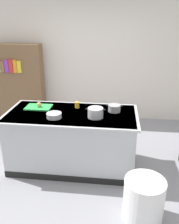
{
  "coord_description": "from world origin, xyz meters",
  "views": [
    {
      "loc": [
        0.66,
        -3.28,
        2.26
      ],
      "look_at": [
        0.25,
        0.2,
        0.85
      ],
      "focal_mm": 38.54,
      "sensor_mm": 36.0,
      "label": 1
    }
  ],
  "objects_px": {
    "sauce_pan": "(114,108)",
    "juice_cup": "(77,105)",
    "stock_pot": "(95,113)",
    "bookshelf": "(19,82)",
    "mixing_bowl": "(54,115)",
    "onion": "(39,105)",
    "trash_bin": "(144,200)"
  },
  "relations": [
    {
      "from": "sauce_pan",
      "to": "juice_cup",
      "type": "bearing_deg",
      "value": 172.25
    },
    {
      "from": "stock_pot",
      "to": "bookshelf",
      "type": "xyz_separation_m",
      "value": [
        -1.92,
        1.91,
        -0.12
      ]
    },
    {
      "from": "mixing_bowl",
      "to": "bookshelf",
      "type": "xyz_separation_m",
      "value": [
        -1.33,
        2.0,
        -0.08
      ]
    },
    {
      "from": "mixing_bowl",
      "to": "stock_pot",
      "type": "bearing_deg",
      "value": 8.32
    },
    {
      "from": "sauce_pan",
      "to": "mixing_bowl",
      "type": "relative_size",
      "value": 1.18
    },
    {
      "from": "onion",
      "to": "stock_pot",
      "type": "distance_m",
      "value": 0.96
    },
    {
      "from": "onion",
      "to": "mixing_bowl",
      "type": "distance_m",
      "value": 0.48
    },
    {
      "from": "stock_pot",
      "to": "bookshelf",
      "type": "bearing_deg",
      "value": 135.08
    },
    {
      "from": "trash_bin",
      "to": "bookshelf",
      "type": "height_order",
      "value": "bookshelf"
    },
    {
      "from": "onion",
      "to": "mixing_bowl",
      "type": "relative_size",
      "value": 0.35
    },
    {
      "from": "juice_cup",
      "to": "bookshelf",
      "type": "height_order",
      "value": "bookshelf"
    },
    {
      "from": "stock_pot",
      "to": "bookshelf",
      "type": "height_order",
      "value": "bookshelf"
    },
    {
      "from": "stock_pot",
      "to": "bookshelf",
      "type": "distance_m",
      "value": 2.71
    },
    {
      "from": "onion",
      "to": "juice_cup",
      "type": "bearing_deg",
      "value": 7.22
    },
    {
      "from": "stock_pot",
      "to": "juice_cup",
      "type": "distance_m",
      "value": 0.47
    },
    {
      "from": "mixing_bowl",
      "to": "juice_cup",
      "type": "bearing_deg",
      "value": 58.55
    },
    {
      "from": "mixing_bowl",
      "to": "bookshelf",
      "type": "distance_m",
      "value": 2.4
    },
    {
      "from": "stock_pot",
      "to": "sauce_pan",
      "type": "height_order",
      "value": "stock_pot"
    },
    {
      "from": "onion",
      "to": "trash_bin",
      "type": "height_order",
      "value": "onion"
    },
    {
      "from": "stock_pot",
      "to": "trash_bin",
      "type": "bearing_deg",
      "value": -53.87
    },
    {
      "from": "trash_bin",
      "to": "onion",
      "type": "bearing_deg",
      "value": 143.53
    },
    {
      "from": "stock_pot",
      "to": "sauce_pan",
      "type": "xyz_separation_m",
      "value": [
        0.26,
        0.26,
        -0.02
      ]
    },
    {
      "from": "mixing_bowl",
      "to": "juice_cup",
      "type": "relative_size",
      "value": 2.16
    },
    {
      "from": "juice_cup",
      "to": "trash_bin",
      "type": "height_order",
      "value": "juice_cup"
    },
    {
      "from": "stock_pot",
      "to": "juice_cup",
      "type": "xyz_separation_m",
      "value": [
        -0.32,
        0.34,
        -0.02
      ]
    },
    {
      "from": "onion",
      "to": "sauce_pan",
      "type": "distance_m",
      "value": 1.18
    },
    {
      "from": "bookshelf",
      "to": "mixing_bowl",
      "type": "bearing_deg",
      "value": -56.3
    },
    {
      "from": "juice_cup",
      "to": "bookshelf",
      "type": "xyz_separation_m",
      "value": [
        -1.59,
        1.57,
        -0.1
      ]
    },
    {
      "from": "sauce_pan",
      "to": "juice_cup",
      "type": "xyz_separation_m",
      "value": [
        -0.59,
        0.08,
        -0.0
      ]
    },
    {
      "from": "juice_cup",
      "to": "bookshelf",
      "type": "distance_m",
      "value": 2.24
    },
    {
      "from": "bookshelf",
      "to": "sauce_pan",
      "type": "bearing_deg",
      "value": -37.12
    },
    {
      "from": "sauce_pan",
      "to": "trash_bin",
      "type": "height_order",
      "value": "sauce_pan"
    }
  ]
}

